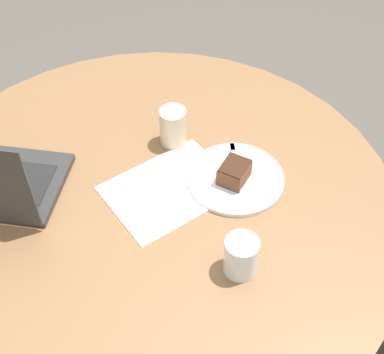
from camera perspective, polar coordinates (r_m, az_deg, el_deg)
The scene contains 8 objects.
ground_plane at distance 1.94m, azimuth -3.36°, elevation -16.65°, with size 12.00×12.00×0.00m, color #4C4742.
dining_table at distance 1.42m, azimuth -4.43°, elevation -5.61°, with size 1.23×1.23×0.75m.
paper_document at distance 1.32m, azimuth -2.42°, elevation -1.25°, with size 0.34×0.28×0.00m.
plate at distance 1.34m, azimuth 4.65°, elevation -0.15°, with size 0.24×0.24×0.01m.
cake_slice at distance 1.31m, azimuth 4.53°, elevation 0.51°, with size 0.10×0.10×0.05m.
fork at distance 1.37m, azimuth 4.61°, elevation 1.66°, with size 0.07×0.17×0.00m.
coffee_glass at distance 1.41m, azimuth -2.04°, elevation 5.36°, with size 0.07×0.07×0.11m.
water_glass at distance 1.15m, azimuth 5.24°, elevation -8.40°, with size 0.07×0.07×0.10m.
Camera 1 is at (0.24, 0.83, 1.73)m, focal length 50.00 mm.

